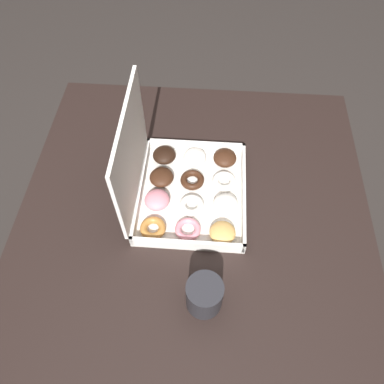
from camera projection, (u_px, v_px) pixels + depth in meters
ground_plane at (193, 306)px, 1.58m from camera, size 8.00×8.00×0.00m
dining_table at (194, 235)px, 1.04m from camera, size 0.92×0.88×0.77m
donut_box at (179, 182)px, 0.93m from camera, size 0.31×0.28×0.28m
coffee_mug at (204, 295)px, 0.77m from camera, size 0.08×0.08×0.09m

